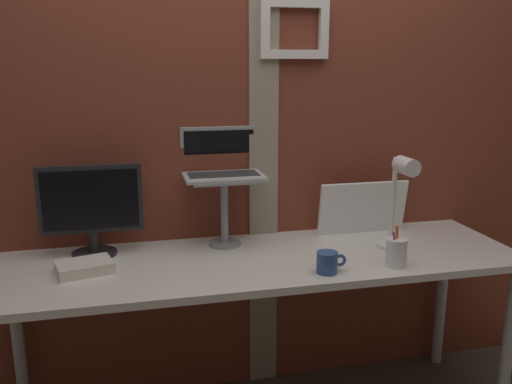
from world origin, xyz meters
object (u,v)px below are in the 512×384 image
object	(u,v)px
monitor	(91,204)
desk_lamp	(400,193)
pen_cup	(396,252)
laptop	(221,163)
whiteboard_panel	(363,208)
coffee_mug	(328,262)

from	to	relation	value
monitor	desk_lamp	bearing A→B (deg)	-11.18
pen_cup	laptop	bearing A→B (deg)	142.47
whiteboard_panel	laptop	bearing A→B (deg)	176.65
monitor	whiteboard_panel	xyz separation A→B (m)	(1.19, 0.02, -0.09)
monitor	laptop	xyz separation A→B (m)	(0.54, 0.06, 0.14)
monitor	laptop	world-z (taller)	laptop
whiteboard_panel	coffee_mug	xyz separation A→B (m)	(-0.33, -0.42, -0.08)
laptop	whiteboard_panel	world-z (taller)	laptop
monitor	coffee_mug	size ratio (longest dim) A/B	3.53
desk_lamp	pen_cup	world-z (taller)	desk_lamp
monitor	desk_lamp	xyz separation A→B (m)	(1.23, -0.24, 0.04)
whiteboard_panel	desk_lamp	xyz separation A→B (m)	(0.04, -0.26, 0.13)
laptop	coffee_mug	world-z (taller)	laptop
whiteboard_panel	pen_cup	distance (m)	0.43
desk_lamp	coffee_mug	xyz separation A→B (m)	(-0.37, -0.16, -0.21)
monitor	whiteboard_panel	size ratio (longest dim) A/B	0.97
pen_cup	coffee_mug	xyz separation A→B (m)	(-0.28, -0.00, -0.02)
monitor	whiteboard_panel	bearing A→B (deg)	1.06
desk_lamp	pen_cup	bearing A→B (deg)	-118.32
monitor	desk_lamp	size ratio (longest dim) A/B	1.01
pen_cup	coffee_mug	distance (m)	0.28
monitor	coffee_mug	world-z (taller)	monitor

